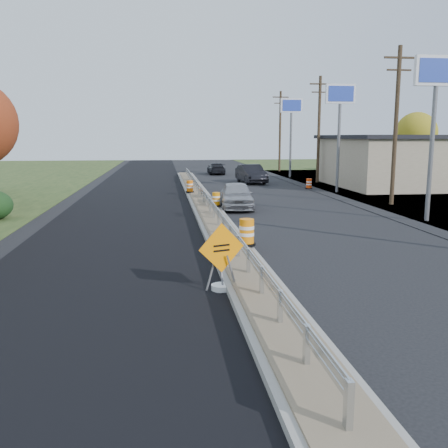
{
  "coord_description": "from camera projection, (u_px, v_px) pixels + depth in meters",
  "views": [
    {
      "loc": [
        -2.43,
        -19.95,
        4.15
      ],
      "look_at": [
        -0.32,
        -2.76,
        1.1
      ],
      "focal_mm": 40.0,
      "sensor_mm": 36.0,
      "label": 1
    }
  ],
  "objects": [
    {
      "name": "milled_overlay",
      "position": [
        130.0,
        207.0,
        29.76
      ],
      "size": [
        7.2,
        120.0,
        0.01
      ],
      "primitive_type": "cube",
      "color": "black",
      "rests_on": "ground"
    },
    {
      "name": "pylon_sign_mid",
      "position": [
        340.0,
        104.0,
        36.29
      ],
      "size": [
        2.2,
        0.3,
        7.9
      ],
      "color": "slate",
      "rests_on": "ground"
    },
    {
      "name": "barrel_median_far",
      "position": [
        190.0,
        187.0,
        35.36
      ],
      "size": [
        0.58,
        0.58,
        0.85
      ],
      "color": "black",
      "rests_on": "median"
    },
    {
      "name": "tree_far_yellow",
      "position": [
        416.0,
        133.0,
        56.08
      ],
      "size": [
        4.62,
        4.62,
        6.86
      ],
      "color": "#473523",
      "rests_on": "ground"
    },
    {
      "name": "guardrail",
      "position": [
        205.0,
        196.0,
        29.19
      ],
      "size": [
        0.1,
        46.15,
        0.72
      ],
      "color": "silver",
      "rests_on": "median"
    },
    {
      "name": "car_silver",
      "position": [
        237.0,
        195.0,
        28.96
      ],
      "size": [
        2.21,
        4.71,
        1.56
      ],
      "primitive_type": "imported",
      "rotation": [
        0.0,
        0.0,
        -0.08
      ],
      "color": "#ABAAAF",
      "rests_on": "ground"
    },
    {
      "name": "retail_building_near",
      "position": [
        441.0,
        160.0,
        42.2
      ],
      "size": [
        18.5,
        12.5,
        4.27
      ],
      "color": "tan",
      "rests_on": "ground"
    },
    {
      "name": "barrel_shoulder_mid",
      "position": [
        309.0,
        184.0,
        39.99
      ],
      "size": [
        0.56,
        0.56,
        0.82
      ],
      "color": "black",
      "rests_on": "ground"
    },
    {
      "name": "utility_pole_nmid",
      "position": [
        319.0,
        128.0,
        44.5
      ],
      "size": [
        1.9,
        0.26,
        9.4
      ],
      "color": "#473523",
      "rests_on": "ground"
    },
    {
      "name": "ground",
      "position": [
        224.0,
        239.0,
        20.51
      ],
      "size": [
        140.0,
        140.0,
        0.0
      ],
      "primitive_type": "plane",
      "color": "black",
      "rests_on": "ground"
    },
    {
      "name": "car_dark_far",
      "position": [
        216.0,
        168.0,
        55.46
      ],
      "size": [
        1.86,
        4.43,
        1.28
      ],
      "primitive_type": "imported",
      "rotation": [
        0.0,
        0.0,
        3.13
      ],
      "color": "black",
      "rests_on": "ground"
    },
    {
      "name": "barrel_median_mid",
      "position": [
        216.0,
        200.0,
        28.32
      ],
      "size": [
        0.54,
        0.54,
        0.79
      ],
      "color": "black",
      "rests_on": "median"
    },
    {
      "name": "pylon_sign_south",
      "position": [
        436.0,
        87.0,
        23.58
      ],
      "size": [
        2.2,
        0.3,
        7.9
      ],
      "color": "slate",
      "rests_on": "ground"
    },
    {
      "name": "utility_pole_smid",
      "position": [
        396.0,
        123.0,
        29.83
      ],
      "size": [
        1.9,
        0.26,
        9.4
      ],
      "color": "#473523",
      "rests_on": "ground"
    },
    {
      "name": "car_dark_mid",
      "position": [
        251.0,
        174.0,
        44.77
      ],
      "size": [
        2.26,
        5.23,
        1.67
      ],
      "primitive_type": "imported",
      "rotation": [
        0.0,
        0.0,
        0.1
      ],
      "color": "black",
      "rests_on": "ground"
    },
    {
      "name": "barrel_median_near",
      "position": [
        247.0,
        233.0,
        18.1
      ],
      "size": [
        0.66,
        0.66,
        0.97
      ],
      "color": "black",
      "rests_on": "median"
    },
    {
      "name": "median",
      "position": [
        207.0,
        208.0,
        28.32
      ],
      "size": [
        1.6,
        55.0,
        0.23
      ],
      "color": "gray",
      "rests_on": "ground"
    },
    {
      "name": "caution_sign",
      "position": [
        222.0,
        274.0,
        13.54
      ],
      "size": [
        1.28,
        0.56,
        1.86
      ],
      "rotation": [
        0.0,
        0.0,
        0.36
      ],
      "color": "white",
      "rests_on": "ground"
    },
    {
      "name": "utility_pole_north",
      "position": [
        280.0,
        130.0,
        59.16
      ],
      "size": [
        1.9,
        0.26,
        9.4
      ],
      "color": "#473523",
      "rests_on": "ground"
    },
    {
      "name": "pylon_sign_north",
      "position": [
        291.0,
        113.0,
        49.98
      ],
      "size": [
        2.2,
        0.3,
        7.9
      ],
      "color": "slate",
      "rests_on": "ground"
    }
  ]
}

